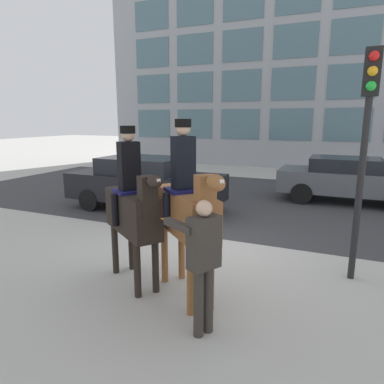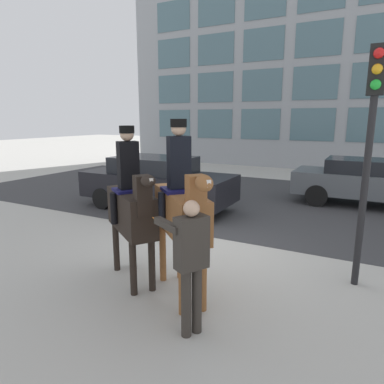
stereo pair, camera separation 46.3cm
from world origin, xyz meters
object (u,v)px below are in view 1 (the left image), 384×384
Objects in this scene: mounted_horse_lead at (133,208)px; traffic_light at (366,130)px; street_car_far_lane at (347,179)px; street_car_near_lane at (145,182)px; pedestrian_bystander at (203,257)px; mounted_horse_companion at (186,208)px.

mounted_horse_lead is 3.92m from traffic_light.
mounted_horse_lead reaches higher than street_car_far_lane.
street_car_far_lane is (5.65, 3.35, -0.04)m from street_car_near_lane.
street_car_near_lane is (-2.33, 4.26, -0.48)m from mounted_horse_lead.
street_car_far_lane is at bearing 101.65° from mounted_horse_lead.
mounted_horse_lead is at bearing -0.17° from pedestrian_bystander.
traffic_light reaches higher than street_car_near_lane.
pedestrian_bystander is 0.47× the size of traffic_light.
traffic_light is (2.39, 1.65, 1.14)m from mounted_horse_companion.
pedestrian_bystander is 6.44m from street_car_near_lane.
street_car_far_lane is (2.34, 7.67, -0.62)m from mounted_horse_companion.
traffic_light reaches higher than pedestrian_bystander.
traffic_light reaches higher than mounted_horse_companion.
street_car_near_lane is at bearing -23.83° from pedestrian_bystander.
traffic_light is at bearing 78.01° from mounted_horse_companion.
mounted_horse_companion is at bearing -52.55° from street_car_near_lane.
mounted_horse_lead reaches higher than pedestrian_bystander.
mounted_horse_lead is at bearing -61.30° from street_car_near_lane.
traffic_light is (3.36, 1.60, 1.24)m from mounted_horse_lead.
street_car_far_lane is (3.32, 7.61, -0.52)m from mounted_horse_lead.
mounted_horse_companion is 5.48m from street_car_near_lane.
street_car_far_lane is 1.15× the size of traffic_light.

